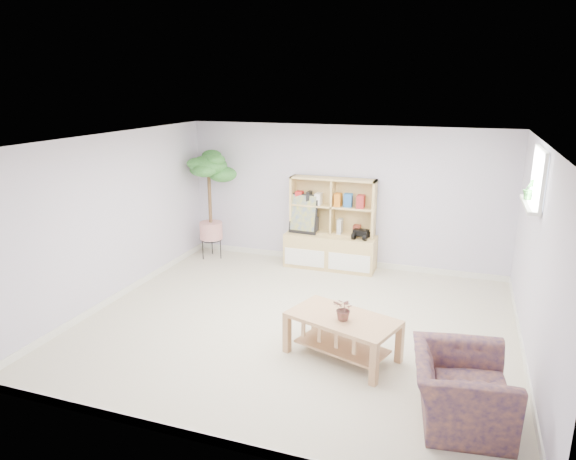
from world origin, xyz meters
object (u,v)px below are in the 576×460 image
(coffee_table, at_px, (342,337))
(armchair, at_px, (461,385))
(floor_tree, at_px, (210,206))
(storage_unit, at_px, (331,224))

(coffee_table, bearing_deg, armchair, -12.39)
(floor_tree, bearing_deg, armchair, -38.52)
(storage_unit, xyz_separation_m, coffee_table, (0.90, -2.88, -0.52))
(storage_unit, xyz_separation_m, armchair, (2.20, -3.66, -0.40))
(coffee_table, bearing_deg, floor_tree, 157.20)
(armchair, bearing_deg, coffee_table, 51.06)
(floor_tree, relative_size, armchair, 1.94)
(coffee_table, relative_size, armchair, 1.22)
(coffee_table, bearing_deg, storage_unit, 125.82)
(floor_tree, bearing_deg, storage_unit, 5.02)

